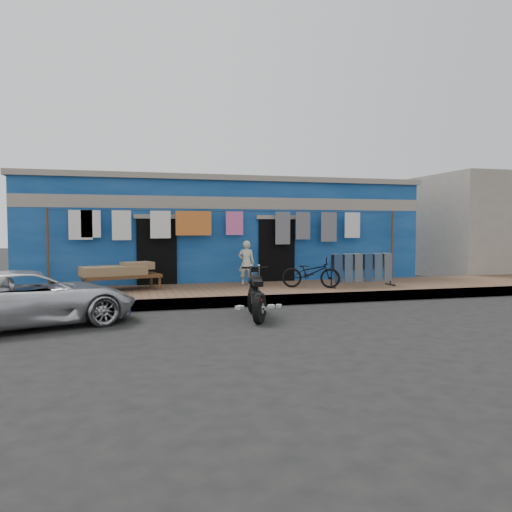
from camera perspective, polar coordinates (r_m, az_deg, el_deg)
The scene contains 15 objects.
ground at distance 10.30m, azimuth 2.91°, elevation -7.00°, with size 80.00×80.00×0.00m, color black.
sidewalk at distance 13.14m, azimuth -1.14°, elevation -4.23°, with size 28.00×3.00×0.25m, color brown.
curb at distance 11.75m, azimuth 0.57°, elevation -5.12°, with size 28.00×0.10×0.25m, color gray.
building at distance 16.93m, azimuth -4.40°, elevation 2.73°, with size 12.20×5.20×3.36m.
neighbor_right at distance 21.84m, azimuth 25.32°, elevation 3.10°, with size 6.00×5.00×3.80m, color #9E9384.
clothesline at distance 14.15m, azimuth -4.14°, elevation 3.20°, with size 10.06×0.06×2.10m.
car at distance 10.17m, azimuth -24.25°, elevation -4.33°, with size 1.75×3.85×1.08m, color silver.
seated_person at distance 13.82m, azimuth -1.11°, elevation -0.77°, with size 0.44×0.30×1.23m, color beige.
bicycle at distance 13.24m, azimuth 6.30°, elevation -1.51°, with size 0.54×1.52×0.98m, color black.
motorcycle at distance 10.16m, azimuth 0.07°, elevation -4.27°, with size 0.81×1.63×1.01m, color black, non-canonical shape.
charpoy at distance 13.13m, azimuth -15.10°, elevation -2.33°, with size 2.15×1.40×0.67m, color brown, non-canonical shape.
jeans_rack at distance 13.77m, azimuth 11.98°, elevation -1.51°, with size 1.94×0.51×0.92m, color black, non-canonical shape.
litter_a at distance 11.28m, azimuth -1.89°, elevation -5.91°, with size 0.18×0.14×0.08m, color silver.
litter_b at distance 11.52m, azimuth 2.62°, elevation -5.73°, with size 0.14×0.11×0.07m, color silver.
litter_c at distance 11.47m, azimuth 1.73°, elevation -5.78°, with size 0.17×0.14×0.07m, color silver.
Camera 1 is at (-3.13, -9.65, 1.83)m, focal length 35.00 mm.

